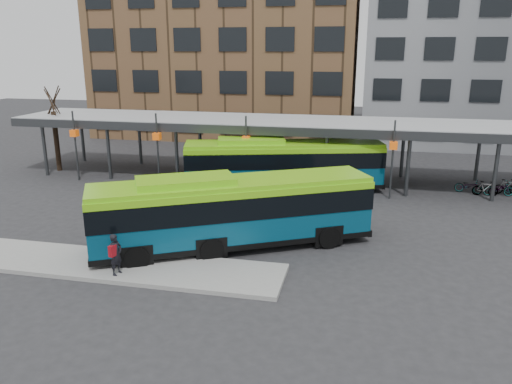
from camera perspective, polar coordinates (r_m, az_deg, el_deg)
name	(u,v)px	position (r m, az deg, el deg)	size (l,w,h in m)	color
ground	(261,251)	(22.77, 0.61, -6.78)	(120.00, 120.00, 0.00)	#28282B
boarding_island	(118,266)	(21.89, -15.44, -8.12)	(14.00, 3.00, 0.18)	gray
canopy	(299,124)	(34.05, 4.97, 7.71)	(40.00, 6.53, 4.80)	#999B9E
tree	(56,138)	(39.93, -21.87, 5.72)	(1.64, 1.64, 5.60)	black
building_brick	(230,26)	(54.47, -3.03, 18.37)	(26.00, 14.00, 22.00)	brown
building_grey	(498,35)	(53.86, 25.95, 15.81)	(24.00, 14.00, 20.00)	slate
bus_front	(232,210)	(22.58, -2.77, -2.07)	(12.42, 8.33, 3.49)	navy
bus_rear	(283,163)	(31.90, 3.08, 3.30)	(12.71, 5.89, 3.43)	navy
pedestrian	(116,254)	(20.59, -15.74, -6.85)	(0.52, 0.69, 1.69)	black
bike_rack	(496,188)	(34.63, 25.73, 0.46)	(4.78, 1.44, 0.96)	slate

